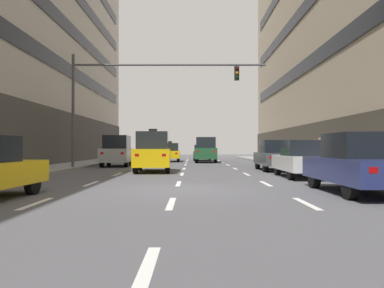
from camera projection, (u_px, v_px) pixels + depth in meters
ground_plane at (175, 190)px, 12.08m from camera, size 120.00×120.00×0.00m
lane_stripe_l1_s3 at (35, 203)px, 9.07m from camera, size 0.16×2.00×0.01m
lane_stripe_l1_s4 at (90, 184)px, 14.07m from camera, size 0.16×2.00×0.01m
lane_stripe_l1_s5 at (116, 174)px, 19.07m from camera, size 0.16×2.00×0.01m
lane_stripe_l1_s6 at (132, 169)px, 24.07m from camera, size 0.16×2.00×0.01m
lane_stripe_l1_s7 at (142, 165)px, 29.07m from camera, size 0.16×2.00×0.01m
lane_stripe_l1_s8 at (149, 162)px, 34.07m from camera, size 0.16×2.00×0.01m
lane_stripe_l1_s9 at (154, 160)px, 39.07m from camera, size 0.16×2.00×0.01m
lane_stripe_l1_s10 at (159, 159)px, 44.07m from camera, size 0.16×2.00×0.01m
lane_stripe_l2_s2 at (144, 272)px, 4.08m from camera, size 0.16×2.00×0.01m
lane_stripe_l2_s3 at (170, 203)px, 9.08m from camera, size 0.16×2.00×0.01m
lane_stripe_l2_s4 at (177, 184)px, 14.08m from camera, size 0.16×2.00×0.01m
lane_stripe_l2_s5 at (181, 174)px, 19.08m from camera, size 0.16×2.00×0.01m
lane_stripe_l2_s6 at (183, 169)px, 24.08m from camera, size 0.16×2.00×0.01m
lane_stripe_l2_s7 at (184, 165)px, 29.08m from camera, size 0.16×2.00×0.01m
lane_stripe_l2_s8 at (185, 162)px, 34.08m from camera, size 0.16×2.00×0.01m
lane_stripe_l2_s9 at (186, 160)px, 39.08m from camera, size 0.16×2.00×0.01m
lane_stripe_l2_s10 at (186, 159)px, 44.08m from camera, size 0.16×2.00×0.01m
lane_stripe_l3_s3 at (305, 203)px, 9.09m from camera, size 0.16×2.00×0.01m
lane_stripe_l3_s4 at (264, 184)px, 14.09m from camera, size 0.16×2.00×0.01m
lane_stripe_l3_s5 at (245, 174)px, 19.09m from camera, size 0.16×2.00×0.01m
lane_stripe_l3_s6 at (234, 169)px, 24.09m from camera, size 0.16×2.00×0.01m
lane_stripe_l3_s7 at (226, 165)px, 29.09m from camera, size 0.16×2.00×0.01m
lane_stripe_l3_s8 at (221, 162)px, 34.09m from camera, size 0.16×2.00×0.01m
lane_stripe_l3_s9 at (217, 160)px, 39.09m from camera, size 0.16×2.00×0.01m
lane_stripe_l3_s10 at (214, 159)px, 44.09m from camera, size 0.16×2.00×0.01m
taxi_driving_0 at (152, 152)px, 20.92m from camera, size 2.07×4.53×2.34m
car_driving_1 at (205, 150)px, 34.22m from camera, size 2.11×4.66×2.22m
taxi_driving_2 at (168, 152)px, 36.17m from camera, size 2.04×4.64×1.91m
car_driving_4 at (201, 153)px, 39.57m from camera, size 1.88×4.29×1.60m
car_driving_5 at (116, 151)px, 27.08m from camera, size 2.07×4.54×2.16m
car_parked_1 at (358, 164)px, 11.11m from camera, size 1.95×4.64×1.74m
car_parked_2 at (301, 159)px, 16.92m from camera, size 1.88×4.37×1.63m
car_parked_3 at (275, 156)px, 22.11m from camera, size 2.04×4.68×1.74m
traffic_signal_0 at (132, 88)px, 23.52m from camera, size 11.86×0.35×6.88m
pedestrian_0 at (319, 151)px, 20.92m from camera, size 0.25×0.52×1.72m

